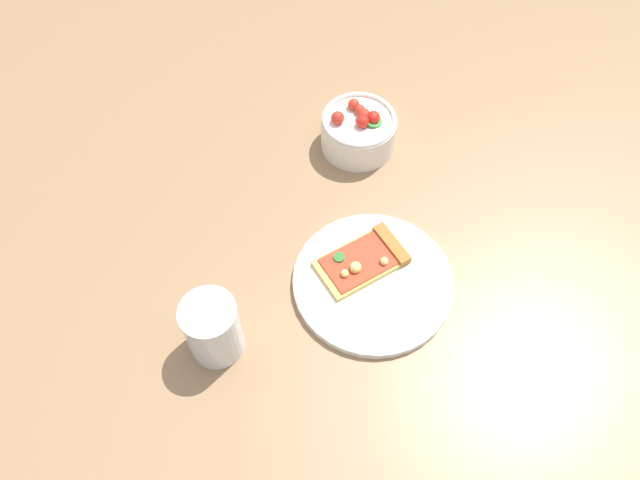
% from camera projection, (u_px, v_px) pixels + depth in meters
% --- Properties ---
extents(ground_plane, '(2.40, 2.40, 0.00)m').
position_uv_depth(ground_plane, '(366.00, 255.00, 0.98)').
color(ground_plane, '#93704C').
rests_on(ground_plane, ground).
extents(plate, '(0.25, 0.25, 0.01)m').
position_uv_depth(plate, '(373.00, 282.00, 0.95)').
color(plate, silver).
rests_on(plate, ground_plane).
extents(pizza_slice_main, '(0.15, 0.10, 0.03)m').
position_uv_depth(pizza_slice_main, '(366.00, 259.00, 0.96)').
color(pizza_slice_main, '#E5B256').
rests_on(pizza_slice_main, plate).
extents(salad_bowl, '(0.13, 0.13, 0.08)m').
position_uv_depth(salad_bowl, '(358.00, 130.00, 1.08)').
color(salad_bowl, white).
rests_on(salad_bowl, ground_plane).
extents(soda_glass, '(0.08, 0.08, 0.11)m').
position_uv_depth(soda_glass, '(213.00, 329.00, 0.86)').
color(soda_glass, silver).
rests_on(soda_glass, ground_plane).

